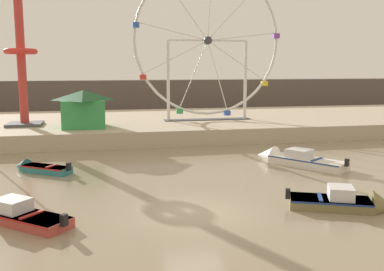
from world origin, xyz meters
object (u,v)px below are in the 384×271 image
(motorboat_olive_wood, at_px, (350,203))
(ferris_wheel_white_frame, at_px, (208,43))
(drop_tower_red_tower, at_px, (21,49))
(motorboat_white_red_stripe, at_px, (292,159))
(motorboat_faded_red, at_px, (5,212))
(motorboat_teal_painted, at_px, (38,168))
(carnival_booth_green_kiosk, at_px, (84,108))

(motorboat_olive_wood, bearing_deg, ferris_wheel_white_frame, 115.00)
(motorboat_olive_wood, distance_m, drop_tower_red_tower, 28.51)
(motorboat_white_red_stripe, height_order, motorboat_faded_red, motorboat_white_red_stripe)
(motorboat_teal_painted, bearing_deg, carnival_booth_green_kiosk, -68.26)
(motorboat_olive_wood, distance_m, ferris_wheel_white_frame, 24.17)
(ferris_wheel_white_frame, distance_m, carnival_booth_green_kiosk, 12.58)
(motorboat_olive_wood, relative_size, drop_tower_red_tower, 0.30)
(motorboat_teal_painted, bearing_deg, motorboat_faded_red, 123.75)
(motorboat_olive_wood, relative_size, motorboat_white_red_stripe, 0.79)
(motorboat_teal_painted, relative_size, ferris_wheel_white_frame, 0.27)
(drop_tower_red_tower, bearing_deg, ferris_wheel_white_frame, 2.54)
(motorboat_white_red_stripe, height_order, drop_tower_red_tower, drop_tower_red_tower)
(motorboat_faded_red, distance_m, ferris_wheel_white_frame, 26.29)
(drop_tower_red_tower, xyz_separation_m, carnival_booth_green_kiosk, (4.90, -2.22, -4.68))
(motorboat_teal_painted, bearing_deg, ferris_wheel_white_frame, -100.74)
(motorboat_white_red_stripe, xyz_separation_m, motorboat_teal_painted, (-15.40, 1.16, -0.11))
(motorboat_teal_painted, bearing_deg, motorboat_white_red_stripe, -148.76)
(motorboat_olive_wood, xyz_separation_m, ferris_wheel_white_frame, (-0.62, 22.82, 7.94))
(motorboat_teal_painted, height_order, drop_tower_red_tower, drop_tower_red_tower)
(motorboat_teal_painted, relative_size, carnival_booth_green_kiosk, 1.00)
(ferris_wheel_white_frame, xyz_separation_m, drop_tower_red_tower, (-15.87, -0.70, -0.74))
(motorboat_white_red_stripe, height_order, ferris_wheel_white_frame, ferris_wheel_white_frame)
(motorboat_teal_painted, height_order, ferris_wheel_white_frame, ferris_wheel_white_frame)
(ferris_wheel_white_frame, relative_size, drop_tower_red_tower, 0.93)
(motorboat_olive_wood, height_order, motorboat_faded_red, motorboat_olive_wood)
(motorboat_olive_wood, bearing_deg, drop_tower_red_tower, 150.14)
(ferris_wheel_white_frame, bearing_deg, motorboat_teal_painted, -136.30)
(motorboat_faded_red, bearing_deg, motorboat_teal_painted, -50.96)
(motorboat_olive_wood, xyz_separation_m, drop_tower_red_tower, (-16.49, 22.11, 7.20))
(ferris_wheel_white_frame, relative_size, carnival_booth_green_kiosk, 3.75)
(ferris_wheel_white_frame, height_order, drop_tower_red_tower, drop_tower_red_tower)
(motorboat_white_red_stripe, bearing_deg, ferris_wheel_white_frame, -27.68)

